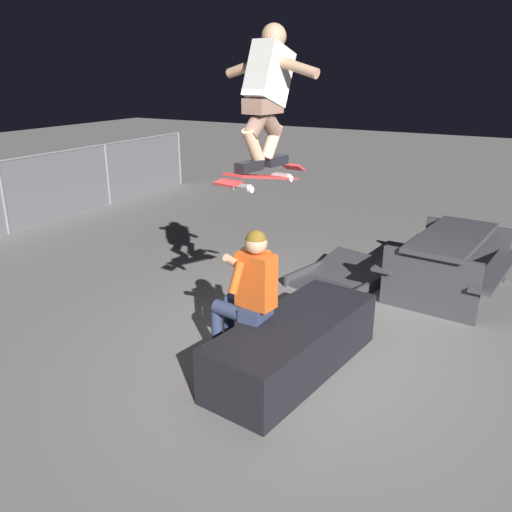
# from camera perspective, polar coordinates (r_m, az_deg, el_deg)

# --- Properties ---
(ground_plane) EXTENTS (40.00, 40.00, 0.00)m
(ground_plane) POSITION_cam_1_polar(r_m,az_deg,el_deg) (5.28, 5.12, -10.57)
(ground_plane) COLOR slate
(ledge_box_main) EXTENTS (1.99, 0.94, 0.50)m
(ledge_box_main) POSITION_cam_1_polar(r_m,az_deg,el_deg) (4.92, 4.11, -9.55)
(ledge_box_main) COLOR black
(ledge_box_main) RESTS_ON ground
(person_sitting_on_ledge) EXTENTS (0.60, 0.77, 1.34)m
(person_sitting_on_ledge) POSITION_cam_1_polar(r_m,az_deg,el_deg) (4.79, -1.03, -3.75)
(person_sitting_on_ledge) COLOR #2D3856
(person_sitting_on_ledge) RESTS_ON ground
(skateboard) EXTENTS (1.04, 0.34, 0.16)m
(skateboard) POSITION_cam_1_polar(r_m,az_deg,el_deg) (4.45, 0.72, 8.57)
(skateboard) COLOR #B72D2D
(skater_airborne) EXTENTS (0.63, 0.89, 1.12)m
(skater_airborne) POSITION_cam_1_polar(r_m,az_deg,el_deg) (4.41, 1.22, 17.47)
(skater_airborne) COLOR black
(kicker_ramp) EXTENTS (1.39, 1.22, 0.33)m
(kicker_ramp) POSITION_cam_1_polar(r_m,az_deg,el_deg) (7.02, 9.40, -2.39)
(kicker_ramp) COLOR #38383D
(kicker_ramp) RESTS_ON ground
(picnic_table_back) EXTENTS (1.82, 1.49, 0.75)m
(picnic_table_back) POSITION_cam_1_polar(r_m,az_deg,el_deg) (6.90, 20.27, 0.18)
(picnic_table_back) COLOR #38383D
(picnic_table_back) RESTS_ON ground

